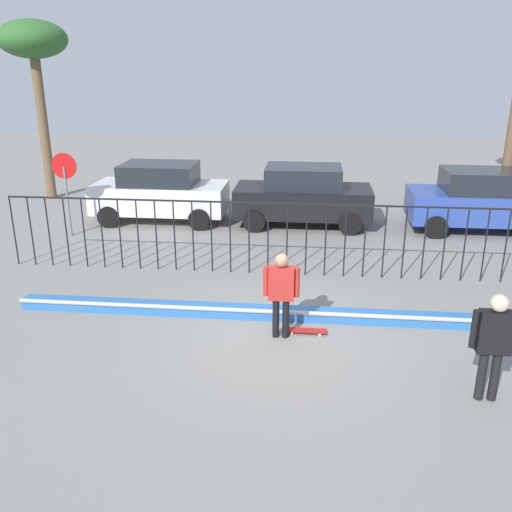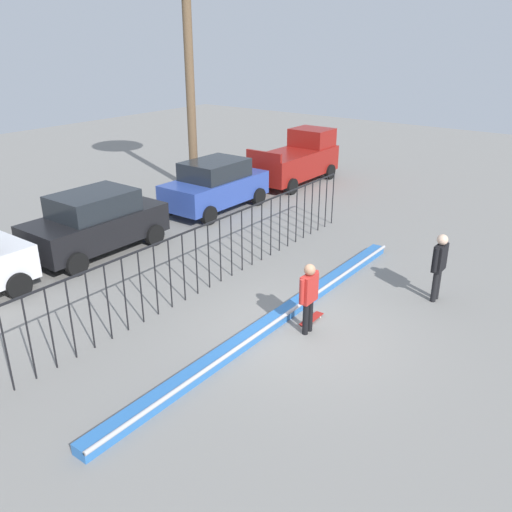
{
  "view_description": "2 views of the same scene",
  "coord_description": "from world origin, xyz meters",
  "px_view_note": "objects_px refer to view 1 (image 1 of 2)",
  "views": [
    {
      "loc": [
        0.57,
        -9.56,
        5.0
      ],
      "look_at": [
        -0.51,
        0.82,
        1.3
      ],
      "focal_mm": 38.67,
      "sensor_mm": 36.0,
      "label": 1
    },
    {
      "loc": [
        -9.09,
        -5.54,
        6.31
      ],
      "look_at": [
        -0.02,
        1.31,
        1.55
      ],
      "focal_mm": 37.62,
      "sensor_mm": 36.0,
      "label": 2
    }
  ],
  "objects_px": {
    "skateboard": "(306,331)",
    "stop_sign": "(66,183)",
    "parked_car_blue": "(481,200)",
    "palm_tree_short": "(33,46)",
    "parked_car_black": "(303,195)",
    "parked_car_white": "(160,192)",
    "skateboarder": "(281,288)",
    "camera_operator": "(494,338)"
  },
  "relations": [
    {
      "from": "parked_car_white",
      "to": "camera_operator",
      "type": "bearing_deg",
      "value": -52.04
    },
    {
      "from": "palm_tree_short",
      "to": "skateboard",
      "type": "bearing_deg",
      "value": -45.87
    },
    {
      "from": "skateboard",
      "to": "camera_operator",
      "type": "xyz_separation_m",
      "value": [
        2.83,
        -1.92,
        1.01
      ]
    },
    {
      "from": "parked_car_black",
      "to": "parked_car_blue",
      "type": "relative_size",
      "value": 1.0
    },
    {
      "from": "stop_sign",
      "to": "palm_tree_short",
      "type": "xyz_separation_m",
      "value": [
        -2.81,
        4.65,
        3.88
      ]
    },
    {
      "from": "camera_operator",
      "to": "parked_car_black",
      "type": "distance_m",
      "value": 9.97
    },
    {
      "from": "skateboarder",
      "to": "skateboard",
      "type": "height_order",
      "value": "skateboarder"
    },
    {
      "from": "skateboard",
      "to": "parked_car_black",
      "type": "distance_m",
      "value": 7.62
    },
    {
      "from": "parked_car_white",
      "to": "stop_sign",
      "type": "relative_size",
      "value": 1.72
    },
    {
      "from": "skateboarder",
      "to": "skateboard",
      "type": "relative_size",
      "value": 2.11
    },
    {
      "from": "parked_car_black",
      "to": "stop_sign",
      "type": "xyz_separation_m",
      "value": [
        -6.94,
        -1.89,
        0.64
      ]
    },
    {
      "from": "parked_car_white",
      "to": "parked_car_blue",
      "type": "height_order",
      "value": "same"
    },
    {
      "from": "skateboard",
      "to": "skateboarder",
      "type": "bearing_deg",
      "value": -177.61
    },
    {
      "from": "skateboarder",
      "to": "parked_car_white",
      "type": "relative_size",
      "value": 0.39
    },
    {
      "from": "camera_operator",
      "to": "palm_tree_short",
      "type": "height_order",
      "value": "palm_tree_short"
    },
    {
      "from": "skateboarder",
      "to": "palm_tree_short",
      "type": "bearing_deg",
      "value": 138.43
    },
    {
      "from": "parked_car_white",
      "to": "parked_car_blue",
      "type": "bearing_deg",
      "value": -1.77
    },
    {
      "from": "parked_car_white",
      "to": "parked_car_black",
      "type": "height_order",
      "value": "same"
    },
    {
      "from": "skateboard",
      "to": "camera_operator",
      "type": "distance_m",
      "value": 3.57
    },
    {
      "from": "stop_sign",
      "to": "palm_tree_short",
      "type": "bearing_deg",
      "value": 121.14
    },
    {
      "from": "parked_car_blue",
      "to": "stop_sign",
      "type": "relative_size",
      "value": 1.72
    },
    {
      "from": "skateboarder",
      "to": "parked_car_black",
      "type": "relative_size",
      "value": 0.39
    },
    {
      "from": "palm_tree_short",
      "to": "camera_operator",
      "type": "bearing_deg",
      "value": -43.61
    },
    {
      "from": "parked_car_black",
      "to": "parked_car_white",
      "type": "bearing_deg",
      "value": -177.48
    },
    {
      "from": "skateboard",
      "to": "parked_car_white",
      "type": "relative_size",
      "value": 0.19
    },
    {
      "from": "skateboarder",
      "to": "parked_car_white",
      "type": "xyz_separation_m",
      "value": [
        -4.43,
        7.77,
        -0.04
      ]
    },
    {
      "from": "skateboard",
      "to": "stop_sign",
      "type": "bearing_deg",
      "value": 123.23
    },
    {
      "from": "parked_car_white",
      "to": "parked_car_black",
      "type": "distance_m",
      "value": 4.66
    },
    {
      "from": "parked_car_white",
      "to": "palm_tree_short",
      "type": "distance_m",
      "value": 7.34
    },
    {
      "from": "parked_car_black",
      "to": "palm_tree_short",
      "type": "relative_size",
      "value": 0.67
    },
    {
      "from": "skateboard",
      "to": "palm_tree_short",
      "type": "xyz_separation_m",
      "value": [
        -10.01,
        10.31,
        5.44
      ]
    },
    {
      "from": "camera_operator",
      "to": "parked_car_blue",
      "type": "bearing_deg",
      "value": -85.17
    },
    {
      "from": "parked_car_white",
      "to": "palm_tree_short",
      "type": "height_order",
      "value": "palm_tree_short"
    },
    {
      "from": "stop_sign",
      "to": "skateboarder",
      "type": "bearing_deg",
      "value": -41.06
    },
    {
      "from": "parked_car_white",
      "to": "skateboarder",
      "type": "bearing_deg",
      "value": -61.52
    },
    {
      "from": "skateboard",
      "to": "camera_operator",
      "type": "bearing_deg",
      "value": -52.65
    },
    {
      "from": "parked_car_blue",
      "to": "palm_tree_short",
      "type": "relative_size",
      "value": 0.67
    },
    {
      "from": "parked_car_black",
      "to": "camera_operator",
      "type": "bearing_deg",
      "value": -69.06
    },
    {
      "from": "skateboarder",
      "to": "stop_sign",
      "type": "height_order",
      "value": "stop_sign"
    },
    {
      "from": "skateboard",
      "to": "stop_sign",
      "type": "distance_m",
      "value": 9.3
    },
    {
      "from": "skateboard",
      "to": "parked_car_blue",
      "type": "xyz_separation_m",
      "value": [
        5.2,
        7.49,
        0.91
      ]
    },
    {
      "from": "skateboard",
      "to": "stop_sign",
      "type": "relative_size",
      "value": 0.32
    }
  ]
}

